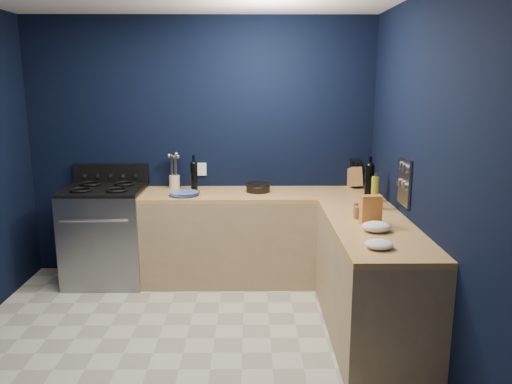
{
  "coord_description": "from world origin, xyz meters",
  "views": [
    {
      "loc": [
        0.51,
        -3.42,
        1.97
      ],
      "look_at": [
        0.55,
        1.0,
        1.0
      ],
      "focal_mm": 35.64,
      "sensor_mm": 36.0,
      "label": 1
    }
  ],
  "objects_px": {
    "knife_block": "(354,178)",
    "crouton_bag": "(371,210)",
    "utensil_crock": "(175,182)",
    "gas_range": "(107,236)",
    "plate_stack": "(184,194)"
  },
  "relations": [
    {
      "from": "gas_range",
      "to": "utensil_crock",
      "type": "distance_m",
      "value": 0.86
    },
    {
      "from": "knife_block",
      "to": "crouton_bag",
      "type": "relative_size",
      "value": 0.86
    },
    {
      "from": "plate_stack",
      "to": "knife_block",
      "type": "relative_size",
      "value": 1.4
    },
    {
      "from": "knife_block",
      "to": "utensil_crock",
      "type": "bearing_deg",
      "value": 172.9
    },
    {
      "from": "gas_range",
      "to": "crouton_bag",
      "type": "xyz_separation_m",
      "value": [
        2.34,
        -1.14,
        0.55
      ]
    },
    {
      "from": "utensil_crock",
      "to": "knife_block",
      "type": "xyz_separation_m",
      "value": [
        1.84,
        0.05,
        0.03
      ]
    },
    {
      "from": "gas_range",
      "to": "knife_block",
      "type": "xyz_separation_m",
      "value": [
        2.5,
        0.27,
        0.54
      ]
    },
    {
      "from": "gas_range",
      "to": "knife_block",
      "type": "distance_m",
      "value": 2.57
    },
    {
      "from": "gas_range",
      "to": "utensil_crock",
      "type": "bearing_deg",
      "value": 18.87
    },
    {
      "from": "utensil_crock",
      "to": "knife_block",
      "type": "bearing_deg",
      "value": 1.4
    },
    {
      "from": "gas_range",
      "to": "crouton_bag",
      "type": "relative_size",
      "value": 4.02
    },
    {
      "from": "crouton_bag",
      "to": "gas_range",
      "type": "bearing_deg",
      "value": 146.69
    },
    {
      "from": "gas_range",
      "to": "crouton_bag",
      "type": "bearing_deg",
      "value": -25.96
    },
    {
      "from": "utensil_crock",
      "to": "crouton_bag",
      "type": "relative_size",
      "value": 0.58
    },
    {
      "from": "plate_stack",
      "to": "gas_range",
      "type": "bearing_deg",
      "value": 172.06
    }
  ]
}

